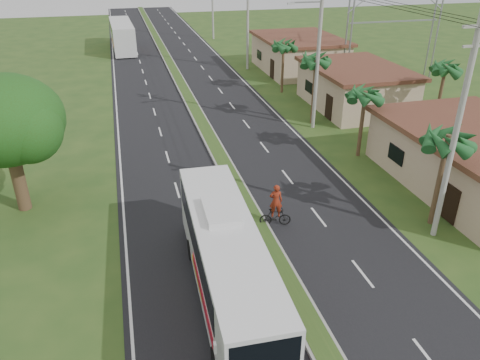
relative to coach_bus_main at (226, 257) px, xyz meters
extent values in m
plane|color=#294A1B|center=(2.73, -0.03, -2.03)|extent=(180.00, 180.00, 0.00)
cube|color=black|center=(2.73, 19.97, -2.02)|extent=(14.00, 160.00, 0.02)
cube|color=gray|center=(2.73, 19.97, -1.93)|extent=(1.20, 160.00, 0.17)
cube|color=#294A1B|center=(2.73, 19.97, -1.84)|extent=(0.95, 160.00, 0.02)
cube|color=silver|center=(-3.97, 19.97, -2.03)|extent=(0.12, 160.00, 0.01)
cube|color=silver|center=(9.43, 19.97, -2.03)|extent=(0.12, 160.00, 0.01)
cube|color=tan|center=(16.73, 5.97, -0.43)|extent=(8.00, 12.00, 3.20)
cube|color=tan|center=(16.73, 21.97, -0.35)|extent=(7.00, 10.00, 3.35)
cube|color=#4F231B|center=(16.73, 21.97, 1.48)|extent=(7.60, 10.60, 0.32)
cube|color=tan|center=(16.73, 35.97, -0.28)|extent=(8.00, 11.00, 3.50)
cube|color=#4F231B|center=(16.73, 35.97, 1.63)|extent=(8.60, 11.60, 0.32)
cylinder|color=#473321|center=(11.73, 2.97, 0.47)|extent=(0.26, 0.26, 5.00)
cylinder|color=#473321|center=(12.13, 11.97, 0.27)|extent=(0.26, 0.26, 4.60)
cylinder|color=#473321|center=(11.53, 18.97, 0.67)|extent=(0.26, 0.26, 5.40)
cylinder|color=#473321|center=(12.03, 27.97, 0.37)|extent=(0.26, 0.26, 4.80)
cylinder|color=#473321|center=(20.23, 14.97, 0.57)|extent=(0.26, 0.26, 5.20)
cylinder|color=#473321|center=(-9.27, 9.97, -0.03)|extent=(0.70, 0.70, 4.00)
ellipsoid|color=#234612|center=(-9.27, 9.97, 3.17)|extent=(6.00, 6.00, 4.68)
sphere|color=#234612|center=(-8.07, 8.97, 2.87)|extent=(3.40, 3.40, 3.40)
cylinder|color=gray|center=(11.23, 1.97, 3.47)|extent=(0.28, 0.28, 11.00)
cube|color=gray|center=(11.23, 1.97, 8.17)|extent=(1.60, 0.12, 0.12)
cube|color=gray|center=(11.23, 1.97, 7.37)|extent=(1.20, 0.10, 0.10)
cylinder|color=gray|center=(11.23, 17.97, 3.97)|extent=(0.28, 0.28, 12.00)
cube|color=gray|center=(10.03, 17.97, 7.47)|extent=(2.40, 0.10, 0.10)
cylinder|color=gray|center=(11.23, 37.97, 3.47)|extent=(0.28, 0.28, 11.00)
cylinder|color=gray|center=(11.23, 57.97, 3.22)|extent=(0.28, 0.28, 10.50)
cylinder|color=gray|center=(19.73, 29.47, 3.97)|extent=(0.18, 0.18, 12.00)
cylinder|color=gray|center=(29.73, 29.47, 3.97)|extent=(0.18, 0.18, 12.00)
cylinder|color=gray|center=(19.73, 30.47, 3.97)|extent=(0.18, 0.18, 12.00)
cylinder|color=gray|center=(29.73, 30.47, 3.97)|extent=(0.18, 0.18, 12.00)
cube|color=gray|center=(24.73, 29.97, 3.97)|extent=(10.00, 0.14, 0.14)
cube|color=silver|center=(0.00, -0.05, -0.10)|extent=(2.71, 11.47, 2.99)
cube|color=black|center=(0.02, 0.52, 0.56)|extent=(2.69, 9.19, 1.20)
cube|color=#A70D1F|center=(-0.03, -1.19, -0.70)|extent=(2.57, 5.01, 0.52)
cube|color=yellow|center=(0.01, 0.23, -0.94)|extent=(2.51, 2.92, 0.24)
cube|color=silver|center=(0.03, 1.09, 1.53)|extent=(1.40, 2.32, 0.27)
cylinder|color=black|center=(0.97, -3.69, -1.53)|extent=(0.33, 1.00, 0.99)
cylinder|color=black|center=(-0.99, 3.02, -1.53)|extent=(0.33, 1.00, 0.99)
cylinder|color=black|center=(1.16, 2.96, -1.53)|extent=(0.33, 1.00, 0.99)
cube|color=silver|center=(-2.46, 53.08, -0.11)|extent=(3.11, 12.64, 3.50)
cube|color=black|center=(-2.48, 53.63, 0.93)|extent=(3.06, 9.37, 1.19)
cube|color=#DD4D16|center=(-2.43, 51.99, -0.78)|extent=(2.96, 6.09, 0.38)
cylinder|color=black|center=(-3.51, 47.86, -1.50)|extent=(0.36, 1.06, 1.05)
cylinder|color=black|center=(-1.11, 47.93, -1.50)|extent=(0.36, 1.06, 1.05)
cylinder|color=black|center=(-3.81, 57.69, -1.50)|extent=(0.36, 1.06, 1.05)
cylinder|color=black|center=(-1.40, 57.76, -1.50)|extent=(0.36, 1.06, 1.05)
imported|color=black|center=(3.69, 4.79, -1.53)|extent=(1.71, 0.81, 0.99)
imported|color=maroon|center=(3.69, 4.79, -0.56)|extent=(0.75, 0.57, 1.84)
camera|label=1|loc=(-3.27, -14.90, 11.22)|focal=35.00mm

